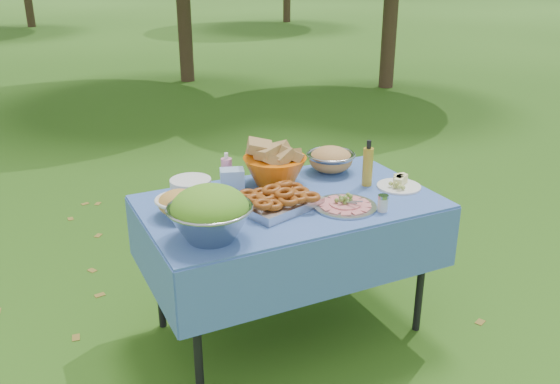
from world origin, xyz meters
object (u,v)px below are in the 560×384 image
(bread_bowl, at_px, (275,163))
(pasta_bowl_steel, at_px, (331,159))
(salad_bowl, at_px, (210,213))
(picnic_table, at_px, (289,267))
(oil_bottle, at_px, (368,163))
(charcuterie_platter, at_px, (345,201))
(plate_stack, at_px, (191,186))

(bread_bowl, bearing_deg, pasta_bowl_steel, 5.43)
(salad_bowl, height_order, bread_bowl, salad_bowl)
(salad_bowl, bearing_deg, picnic_table, 25.04)
(oil_bottle, bearing_deg, pasta_bowl_steel, 103.01)
(bread_bowl, xyz_separation_m, oil_bottle, (0.43, -0.24, 0.01))
(bread_bowl, bearing_deg, charcuterie_platter, -69.45)
(salad_bowl, height_order, pasta_bowl_steel, salad_bowl)
(plate_stack, bearing_deg, oil_bottle, -18.73)
(plate_stack, relative_size, charcuterie_platter, 0.69)
(charcuterie_platter, height_order, oil_bottle, oil_bottle)
(bread_bowl, bearing_deg, plate_stack, 172.43)
(picnic_table, bearing_deg, pasta_bowl_steel, 35.09)
(plate_stack, distance_m, bread_bowl, 0.46)
(plate_stack, bearing_deg, bread_bowl, -7.57)
(salad_bowl, relative_size, plate_stack, 1.74)
(picnic_table, relative_size, bread_bowl, 4.29)
(oil_bottle, bearing_deg, plate_stack, 161.27)
(picnic_table, relative_size, pasta_bowl_steel, 5.40)
(picnic_table, bearing_deg, salad_bowl, -154.96)
(salad_bowl, relative_size, bread_bowl, 1.09)
(salad_bowl, distance_m, oil_bottle, 1.00)
(pasta_bowl_steel, relative_size, oil_bottle, 1.08)
(plate_stack, height_order, charcuterie_platter, plate_stack)
(picnic_table, bearing_deg, oil_bottle, 1.20)
(bread_bowl, distance_m, pasta_bowl_steel, 0.37)
(oil_bottle, bearing_deg, bread_bowl, 150.96)
(bread_bowl, relative_size, oil_bottle, 1.37)
(picnic_table, height_order, salad_bowl, salad_bowl)
(plate_stack, xyz_separation_m, bread_bowl, (0.45, -0.06, 0.07))
(picnic_table, relative_size, oil_bottle, 5.85)
(picnic_table, xyz_separation_m, pasta_bowl_steel, (0.41, 0.28, 0.45))
(picnic_table, height_order, charcuterie_platter, charcuterie_platter)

